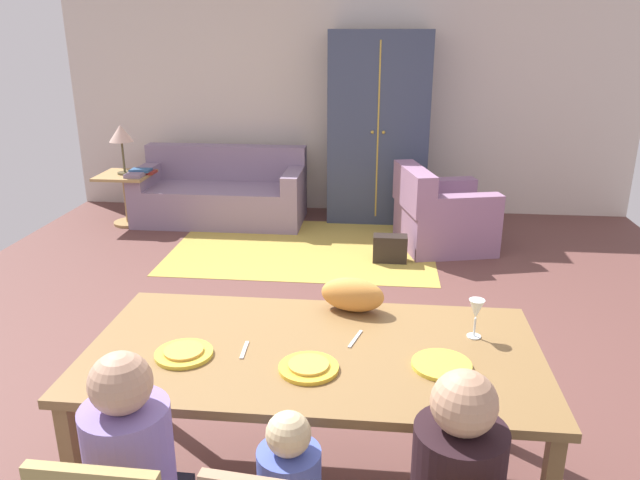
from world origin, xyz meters
name	(u,v)px	position (x,y,z in m)	size (l,w,h in m)	color
ground_plane	(320,318)	(0.00, 0.40, -0.01)	(6.66, 6.01, 0.02)	brown
back_wall	(347,97)	(0.00, 3.46, 1.35)	(6.66, 0.10, 2.70)	beige
dining_table	(314,361)	(0.16, -1.44, 0.70)	(2.00, 1.01, 0.76)	brown
plate_near_man	(184,354)	(-0.39, -1.56, 0.77)	(0.25, 0.25, 0.02)	yellow
pizza_near_man	(184,351)	(-0.39, -1.56, 0.78)	(0.17, 0.17, 0.01)	gold
plate_near_child	(309,368)	(0.16, -1.62, 0.77)	(0.25, 0.25, 0.02)	yellow
pizza_near_child	(309,365)	(0.16, -1.62, 0.78)	(0.17, 0.17, 0.01)	gold
plate_near_woman	(442,365)	(0.71, -1.54, 0.77)	(0.25, 0.25, 0.02)	yellow
wine_glass	(476,311)	(0.88, -1.26, 0.89)	(0.07, 0.07, 0.19)	silver
fork	(244,350)	(-0.14, -1.49, 0.76)	(0.02, 0.15, 0.01)	silver
knife	(355,339)	(0.34, -1.34, 0.76)	(0.01, 0.17, 0.01)	silver
cat	(352,295)	(0.31, -1.03, 0.84)	(0.32, 0.16, 0.17)	#D78B3E
area_rug	(304,247)	(-0.33, 1.95, 0.00)	(2.60, 1.80, 0.01)	#B29740
couch	(222,195)	(-1.39, 2.81, 0.30)	(1.88, 0.86, 0.82)	gray
armchair	(440,216)	(1.03, 2.14, 0.32)	(1.04, 1.03, 0.82)	gray
armoire	(378,128)	(0.38, 3.07, 1.05)	(1.10, 0.59, 2.10)	#353E57
side_table	(127,192)	(-2.40, 2.55, 0.38)	(0.56, 0.56, 0.58)	#A7834E
table_lamp	(121,135)	(-2.40, 2.55, 1.01)	(0.26, 0.26, 0.54)	brown
book_lower	(145,172)	(-2.18, 2.60, 0.59)	(0.22, 0.16, 0.03)	maroon
book_upper	(141,170)	(-2.22, 2.56, 0.62)	(0.22, 0.16, 0.03)	#295282
handbag	(390,249)	(0.54, 1.65, 0.13)	(0.32, 0.16, 0.26)	black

